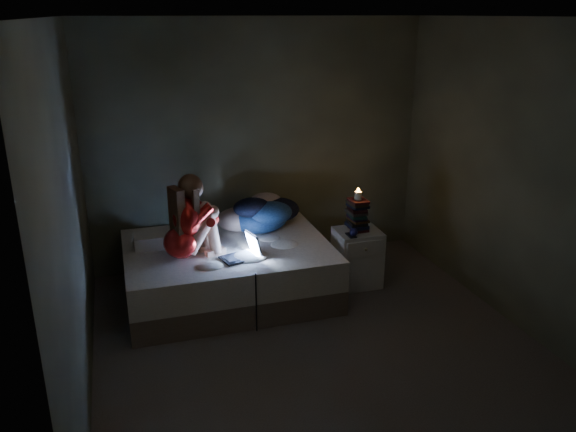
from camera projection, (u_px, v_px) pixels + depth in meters
name	position (u px, v px, depth m)	size (l,w,h in m)	color
floor	(317.00, 345.00, 4.81)	(3.60, 3.80, 0.02)	#49423F
ceiling	(324.00, 15.00, 3.94)	(3.60, 3.80, 0.02)	silver
wall_back	(258.00, 145.00, 6.10)	(3.60, 0.02, 2.60)	#373B2E
wall_front	(462.00, 316.00, 2.65)	(3.60, 0.02, 2.60)	#373B2E
wall_left	(69.00, 221.00, 3.87)	(0.02, 3.80, 2.60)	#373B2E
wall_right	(520.00, 178.00, 4.87)	(0.02, 3.80, 2.60)	#373B2E
bed	(228.00, 270.00, 5.57)	(1.93, 1.44, 0.53)	#B8B6AF
pillow	(157.00, 239.00, 5.47)	(0.43, 0.30, 0.12)	white
woman	(179.00, 219.00, 5.03)	(0.48, 0.32, 0.78)	#9F100F
laptop	(239.00, 247.00, 5.14)	(0.34, 0.24, 0.24)	black
clothes_pile	(259.00, 212.00, 5.82)	(0.62, 0.50, 0.37)	#0E254D
nightstand	(357.00, 257.00, 5.79)	(0.44, 0.39, 0.58)	silver
book_stack	(357.00, 214.00, 5.67)	(0.19, 0.25, 0.33)	black
candle	(358.00, 194.00, 5.60)	(0.07, 0.07, 0.08)	beige
phone	(351.00, 235.00, 5.56)	(0.07, 0.14, 0.01)	black
blue_orb	(354.00, 232.00, 5.55)	(0.08, 0.08, 0.08)	navy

